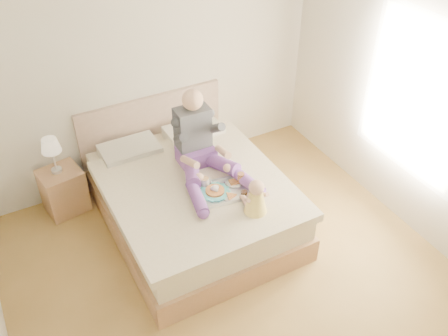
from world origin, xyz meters
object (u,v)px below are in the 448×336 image
nightstand (64,190)px  baby (255,199)px  adult (201,148)px  tray (224,189)px  bed (190,196)px

nightstand → baby: bearing=-56.4°
adult → baby: size_ratio=2.88×
tray → bed: bearing=124.3°
adult → baby: adult is taller
bed → tray: size_ratio=4.21×
nightstand → adult: size_ratio=0.50×
tray → baby: (0.12, -0.37, 0.11)m
nightstand → baby: (1.45, -1.57, 0.50)m
nightstand → baby: 2.19m
bed → nightstand: 1.39m
nightstand → baby: baby is taller
bed → adult: 0.57m
bed → tray: 0.55m
tray → baby: size_ratio=1.46×
bed → nightstand: size_ratio=4.28×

